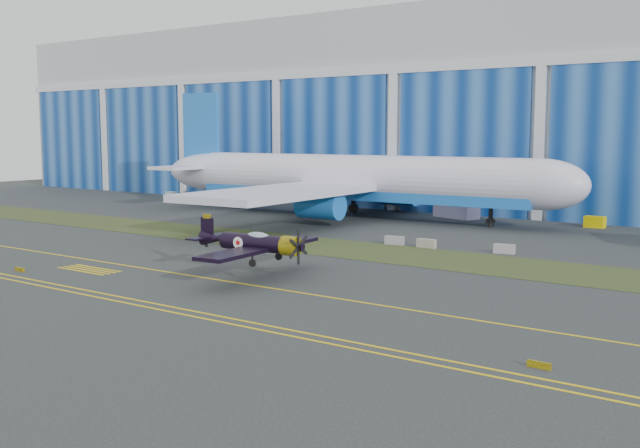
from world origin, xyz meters
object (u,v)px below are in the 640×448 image
Objects in this scene: tug at (595,222)px; shipping_container at (456,208)px; jetliner at (356,128)px; warbird at (254,243)px.

shipping_container is at bearing -179.48° from tug.
jetliner is 11.23× the size of shipping_container.
shipping_container is (11.30, 7.60, -10.66)m from jetliner.
warbird is 44.48m from jetliner.
jetliner reaches higher than tug.
shipping_container is at bearing 31.27° from jetliner.
jetliner is (-16.53, 40.24, 9.26)m from warbird.
warbird is 48.14m from shipping_container.
shipping_container is 2.71× the size of tug.
warbird reaches higher than tug.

